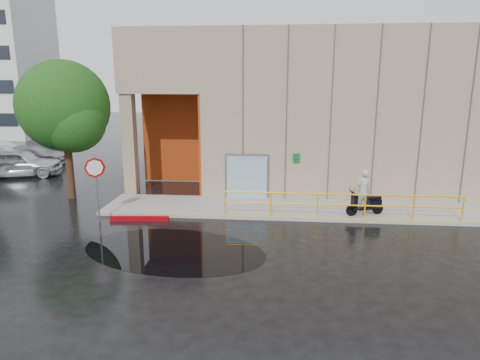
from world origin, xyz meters
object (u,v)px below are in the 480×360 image
object	(u,v)px
stop_sign	(96,176)
car_b	(1,154)
red_curb	(139,219)
scooter	(366,198)
person	(364,190)
car_c	(32,155)
tree_near	(66,110)
car_a	(18,163)

from	to	relation	value
stop_sign	car_b	size ratio (longest dim) A/B	0.56
red_curb	scooter	bearing A→B (deg)	7.20
person	red_curb	world-z (taller)	person
scooter	car_c	distance (m)	22.53
red_curb	stop_sign	bearing A→B (deg)	-163.98
tree_near	car_b	bearing A→B (deg)	139.62
person	car_c	bearing A→B (deg)	-44.64
person	stop_sign	world-z (taller)	stop_sign
stop_sign	car_b	xyz separation A→B (m)	(-11.30, 10.70, -1.15)
stop_sign	red_curb	xyz separation A→B (m)	(1.53, 0.44, -1.86)
car_b	tree_near	distance (m)	11.82
car_b	red_curb	bearing A→B (deg)	-132.38
red_curb	car_c	distance (m)	15.52
red_curb	car_a	bearing A→B (deg)	143.10
stop_sign	person	bearing A→B (deg)	5.32
car_a	red_curb	bearing A→B (deg)	-142.72
scooter	red_curb	distance (m)	9.41
red_curb	car_c	size ratio (longest dim) A/B	0.54
scooter	car_b	bearing A→B (deg)	140.61
person	stop_sign	bearing A→B (deg)	-8.79
red_curb	person	bearing A→B (deg)	11.08
car_a	car_b	world-z (taller)	car_a
car_c	scooter	bearing A→B (deg)	-129.64
tree_near	person	bearing A→B (deg)	-4.73
scooter	car_b	size ratio (longest dim) A/B	0.35
red_curb	car_a	xyz separation A→B (m)	(-9.76, 7.33, 0.73)
car_a	car_c	distance (m)	3.80
stop_sign	tree_near	distance (m)	4.91
scooter	car_b	xyz separation A→B (m)	(-22.12, 9.09, -0.08)
scooter	red_curb	xyz separation A→B (m)	(-9.30, -1.17, -0.79)
person	tree_near	distance (m)	13.96
car_a	car_c	xyz separation A→B (m)	(-1.27, 3.57, -0.17)
red_curb	tree_near	world-z (taller)	tree_near
person	stop_sign	xyz separation A→B (m)	(-10.83, -2.26, 0.91)
car_b	car_c	size ratio (longest dim) A/B	1.09
car_b	tree_near	xyz separation A→B (m)	(8.60, -7.32, 3.49)
car_b	car_c	bearing A→B (deg)	-74.04
car_c	red_curb	bearing A→B (deg)	-148.73
red_curb	car_b	distance (m)	16.44
stop_sign	tree_near	size ratio (longest dim) A/B	0.41
red_curb	tree_near	size ratio (longest dim) A/B	0.36
stop_sign	car_c	world-z (taller)	stop_sign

